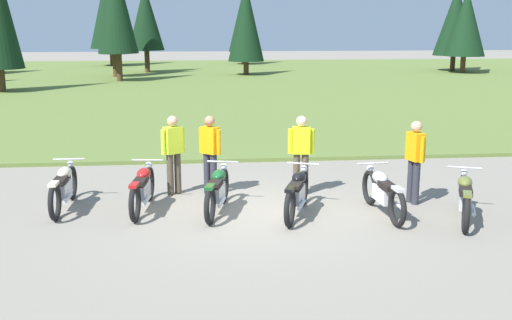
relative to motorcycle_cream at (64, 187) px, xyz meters
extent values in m
plane|color=gray|center=(3.74, -0.63, -0.44)|extent=(140.00, 140.00, 0.00)
cube|color=#5B7033|center=(3.74, 25.71, -0.39)|extent=(80.00, 44.00, 0.10)
cylinder|color=#47331E|center=(6.73, 41.55, 0.16)|extent=(0.36, 0.36, 1.20)
cone|color=black|center=(6.73, 41.55, 3.36)|extent=(2.58, 2.58, 5.21)
cylinder|color=#47331E|center=(-2.06, 26.36, 0.45)|extent=(0.36, 0.36, 1.78)
cone|color=black|center=(-2.06, 26.36, 4.14)|extent=(2.44, 2.44, 5.59)
cylinder|color=#47331E|center=(6.02, 30.30, 0.08)|extent=(0.36, 0.36, 1.03)
cone|color=black|center=(6.02, 30.30, 3.23)|extent=(2.46, 2.46, 5.28)
cylinder|color=#47331E|center=(-4.36, 40.61, 0.33)|extent=(0.36, 0.36, 1.53)
cone|color=black|center=(-4.36, 40.61, 4.47)|extent=(3.41, 3.41, 6.75)
cylinder|color=#47331E|center=(21.67, 32.57, 0.18)|extent=(0.36, 0.36, 1.23)
cone|color=black|center=(21.67, 32.57, 3.33)|extent=(3.03, 3.03, 5.07)
cylinder|color=#47331E|center=(-0.89, 33.07, 0.40)|extent=(0.36, 0.36, 1.68)
cone|color=black|center=(-0.89, 33.07, 3.55)|extent=(2.55, 2.55, 4.61)
cylinder|color=#47331E|center=(-2.70, 29.62, 0.36)|extent=(0.36, 0.36, 1.60)
cylinder|color=#47331E|center=(21.48, 30.36, 0.21)|extent=(0.36, 0.36, 1.30)
cone|color=black|center=(21.48, 30.36, 3.16)|extent=(2.86, 2.86, 4.59)
cylinder|color=#47331E|center=(-7.37, 20.86, 0.20)|extent=(0.36, 0.36, 1.28)
torus|color=black|center=(0.01, 0.69, -0.09)|extent=(0.11, 0.70, 0.70)
torus|color=black|center=(-0.02, -0.71, -0.09)|extent=(0.11, 0.70, 0.70)
cube|color=silver|center=(0.00, -0.01, -0.04)|extent=(0.21, 0.64, 0.28)
ellipsoid|color=beige|center=(0.00, 0.17, 0.24)|extent=(0.27, 0.49, 0.22)
cube|color=black|center=(-0.01, -0.23, 0.18)|extent=(0.23, 0.48, 0.10)
cube|color=beige|center=(-0.02, -0.71, 0.25)|extent=(0.15, 0.32, 0.06)
cylinder|color=silver|center=(0.01, 0.59, 0.42)|extent=(0.62, 0.05, 0.03)
sphere|color=silver|center=(0.01, 0.71, 0.29)|extent=(0.14, 0.14, 0.14)
cylinder|color=silver|center=(0.13, -0.32, -0.14)|extent=(0.08, 0.55, 0.07)
torus|color=black|center=(1.60, 0.45, -0.09)|extent=(0.18, 0.71, 0.70)
torus|color=black|center=(1.45, -0.94, -0.09)|extent=(0.18, 0.71, 0.70)
cube|color=silver|center=(1.52, -0.25, -0.04)|extent=(0.27, 0.66, 0.28)
ellipsoid|color=#AD1919|center=(1.54, -0.07, 0.24)|extent=(0.31, 0.51, 0.22)
cube|color=black|center=(1.50, -0.47, 0.18)|extent=(0.27, 0.50, 0.10)
cube|color=#AD1919|center=(1.45, -0.94, 0.25)|extent=(0.17, 0.33, 0.06)
cylinder|color=silver|center=(1.59, 0.35, 0.42)|extent=(0.62, 0.10, 0.03)
sphere|color=silver|center=(1.60, 0.47, 0.29)|extent=(0.14, 0.14, 0.14)
cylinder|color=silver|center=(1.63, -0.56, -0.14)|extent=(0.13, 0.55, 0.07)
torus|color=black|center=(3.10, 0.16, -0.09)|extent=(0.25, 0.70, 0.70)
torus|color=black|center=(2.79, -1.20, -0.09)|extent=(0.25, 0.70, 0.70)
cube|color=silver|center=(2.95, -0.52, -0.04)|extent=(0.34, 0.67, 0.28)
ellipsoid|color=#144C23|center=(2.99, -0.35, 0.24)|extent=(0.36, 0.53, 0.22)
cube|color=black|center=(2.90, -0.74, 0.18)|extent=(0.32, 0.52, 0.10)
cube|color=#144C23|center=(2.79, -1.20, 0.25)|extent=(0.21, 0.34, 0.06)
cylinder|color=silver|center=(3.08, 0.06, 0.42)|extent=(0.61, 0.17, 0.03)
sphere|color=silver|center=(3.11, 0.18, 0.29)|extent=(0.14, 0.14, 0.14)
cylinder|color=silver|center=(3.02, -0.85, -0.14)|extent=(0.19, 0.55, 0.07)
torus|color=black|center=(4.67, -0.17, -0.09)|extent=(0.33, 0.69, 0.70)
torus|color=black|center=(4.20, -1.49, -0.09)|extent=(0.33, 0.69, 0.70)
cube|color=silver|center=(4.43, -0.83, -0.04)|extent=(0.40, 0.67, 0.28)
ellipsoid|color=black|center=(4.49, -0.66, 0.24)|extent=(0.41, 0.54, 0.22)
cube|color=black|center=(4.36, -1.03, 0.18)|extent=(0.37, 0.53, 0.10)
cube|color=black|center=(4.20, -1.49, 0.25)|extent=(0.24, 0.35, 0.06)
cylinder|color=silver|center=(4.63, -0.26, 0.42)|extent=(0.59, 0.24, 0.03)
sphere|color=silver|center=(4.67, -0.15, 0.29)|extent=(0.14, 0.14, 0.14)
cylinder|color=silver|center=(4.46, -1.16, -0.14)|extent=(0.25, 0.54, 0.07)
torus|color=black|center=(5.99, -0.27, -0.09)|extent=(0.15, 0.71, 0.70)
torus|color=black|center=(6.08, -1.67, -0.09)|extent=(0.15, 0.71, 0.70)
cube|color=silver|center=(6.03, -0.97, -0.04)|extent=(0.24, 0.65, 0.28)
ellipsoid|color=#B7B7BC|center=(6.02, -0.79, 0.24)|extent=(0.29, 0.50, 0.22)
cube|color=black|center=(6.05, -1.19, 0.18)|extent=(0.25, 0.49, 0.10)
cube|color=#B7B7BC|center=(6.08, -1.67, 0.25)|extent=(0.16, 0.33, 0.06)
cylinder|color=silver|center=(5.99, -0.37, 0.42)|extent=(0.62, 0.07, 0.03)
sphere|color=silver|center=(5.99, -0.25, 0.29)|extent=(0.14, 0.14, 0.14)
cylinder|color=silver|center=(6.19, -1.26, -0.14)|extent=(0.11, 0.55, 0.07)
torus|color=black|center=(7.66, -0.80, -0.09)|extent=(0.35, 0.69, 0.70)
torus|color=black|center=(7.15, -2.10, -0.09)|extent=(0.35, 0.69, 0.70)
cube|color=silver|center=(7.41, -1.45, -0.04)|extent=(0.42, 0.67, 0.28)
ellipsoid|color=brown|center=(7.47, -1.28, 0.24)|extent=(0.42, 0.54, 0.22)
cube|color=black|center=(7.33, -1.65, 0.18)|extent=(0.38, 0.53, 0.10)
cube|color=brown|center=(7.15, -2.10, 0.25)|extent=(0.25, 0.35, 0.06)
cylinder|color=silver|center=(7.63, -0.89, 0.42)|extent=(0.59, 0.26, 0.03)
sphere|color=silver|center=(7.67, -0.78, 0.29)|extent=(0.14, 0.14, 0.14)
cylinder|color=silver|center=(7.43, -1.78, -0.14)|extent=(0.27, 0.54, 0.07)
cylinder|color=#2D2D38|center=(6.85, -0.19, 0.00)|extent=(0.14, 0.14, 0.88)
cylinder|color=#2D2D38|center=(6.89, -0.37, 0.00)|extent=(0.14, 0.14, 0.88)
cube|color=orange|center=(6.87, -0.28, 0.72)|extent=(0.30, 0.40, 0.56)
sphere|color=tan|center=(6.87, -0.28, 1.12)|extent=(0.22, 0.22, 0.22)
cylinder|color=orange|center=(6.81, -0.06, 0.70)|extent=(0.09, 0.09, 0.52)
cylinder|color=orange|center=(6.93, -0.50, 0.70)|extent=(0.09, 0.09, 0.52)
cylinder|color=#4C4233|center=(4.65, 0.60, 0.00)|extent=(0.14, 0.14, 0.88)
cylinder|color=#4C4233|center=(4.83, 0.58, 0.00)|extent=(0.14, 0.14, 0.88)
cube|color=#D8EA19|center=(4.74, 0.59, 0.72)|extent=(0.38, 0.26, 0.56)
sphere|color=beige|center=(4.74, 0.59, 1.12)|extent=(0.22, 0.22, 0.22)
cylinder|color=#D8EA19|center=(4.51, 0.61, 0.70)|extent=(0.09, 0.09, 0.52)
cylinder|color=#D8EA19|center=(4.97, 0.56, 0.70)|extent=(0.09, 0.09, 0.52)
cylinder|color=#2D2D38|center=(2.78, 0.85, 0.00)|extent=(0.14, 0.14, 0.88)
cylinder|color=#2D2D38|center=(2.92, 0.73, 0.00)|extent=(0.14, 0.14, 0.88)
cube|color=orange|center=(2.85, 0.79, 0.72)|extent=(0.42, 0.40, 0.56)
sphere|color=#9E7051|center=(2.85, 0.79, 1.12)|extent=(0.22, 0.22, 0.22)
cylinder|color=orange|center=(2.67, 0.93, 0.70)|extent=(0.09, 0.09, 0.52)
cylinder|color=orange|center=(3.03, 0.64, 0.70)|extent=(0.09, 0.09, 0.52)
cylinder|color=#4C4233|center=(2.17, 0.91, 0.00)|extent=(0.14, 0.14, 0.88)
cylinder|color=#4C4233|center=(2.01, 0.82, 0.00)|extent=(0.14, 0.14, 0.88)
cube|color=#C6E52D|center=(2.09, 0.87, 0.72)|extent=(0.42, 0.38, 0.56)
sphere|color=tan|center=(2.09, 0.87, 1.12)|extent=(0.22, 0.22, 0.22)
cylinder|color=#C6E52D|center=(2.29, 0.99, 0.70)|extent=(0.09, 0.09, 0.52)
cylinder|color=#C6E52D|center=(1.89, 0.75, 0.70)|extent=(0.09, 0.09, 0.52)
camera|label=1|loc=(2.60, -11.67, 3.08)|focal=42.75mm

